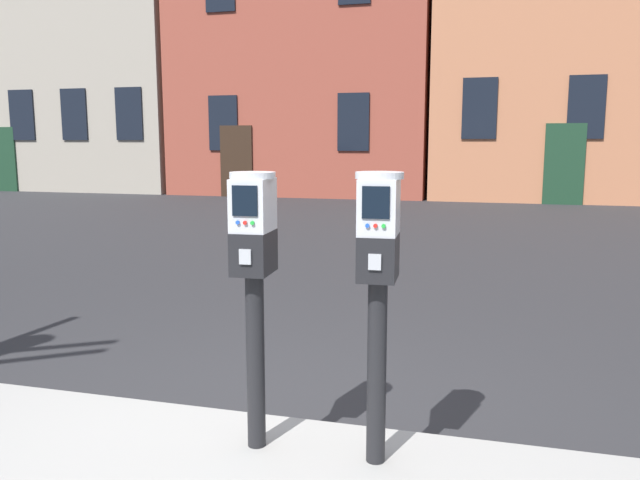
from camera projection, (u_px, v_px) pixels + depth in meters
name	position (u px, v px, depth m)	size (l,w,h in m)	color
ground_plane	(263.00, 456.00, 3.33)	(160.00, 160.00, 0.00)	#28282B
parking_meter_near_kerb	(254.00, 261.00, 3.02)	(0.23, 0.26, 1.36)	black
parking_meter_twin_adjacent	(378.00, 266.00, 2.86)	(0.23, 0.26, 1.37)	black
townhouse_grey_stucco	(317.00, 10.00, 20.83)	(7.86, 6.84, 11.85)	brown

